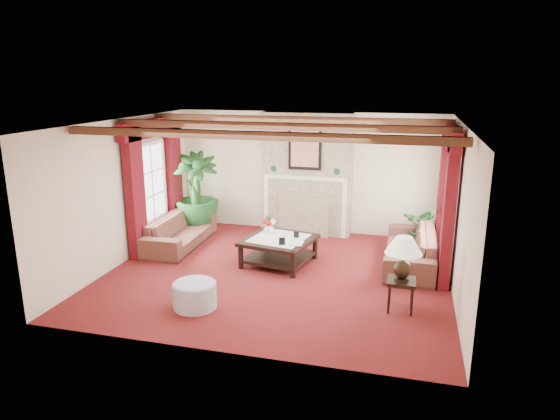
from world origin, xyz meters
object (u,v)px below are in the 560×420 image
(potted_palm, at_px, (196,210))
(coffee_table, at_px, (279,251))
(sofa_right, at_px, (410,242))
(sofa_left, at_px, (180,226))
(side_table, at_px, (401,295))
(ottoman, at_px, (195,295))

(potted_palm, xyz_separation_m, coffee_table, (2.32, -1.47, -0.26))
(potted_palm, bearing_deg, sofa_right, -10.92)
(sofa_left, distance_m, side_table, 4.95)
(sofa_left, bearing_deg, coffee_table, -103.94)
(sofa_right, distance_m, coffee_table, 2.47)
(potted_palm, distance_m, coffee_table, 2.76)
(coffee_table, height_order, side_table, coffee_table)
(sofa_right, relative_size, side_table, 4.64)
(potted_palm, xyz_separation_m, side_table, (4.61, -2.90, -0.26))
(sofa_left, distance_m, ottoman, 3.04)
(ottoman, bearing_deg, coffee_table, 70.15)
(coffee_table, xyz_separation_m, side_table, (2.29, -1.44, -0.00))
(potted_palm, height_order, coffee_table, potted_palm)
(coffee_table, height_order, ottoman, coffee_table)
(potted_palm, bearing_deg, coffee_table, -32.29)
(sofa_left, bearing_deg, ottoman, -151.99)
(potted_palm, bearing_deg, side_table, -32.22)
(side_table, bearing_deg, sofa_left, 157.03)
(sofa_left, height_order, ottoman, sofa_left)
(sofa_right, height_order, coffee_table, sofa_right)
(side_table, distance_m, ottoman, 3.14)
(side_table, bearing_deg, ottoman, -167.06)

